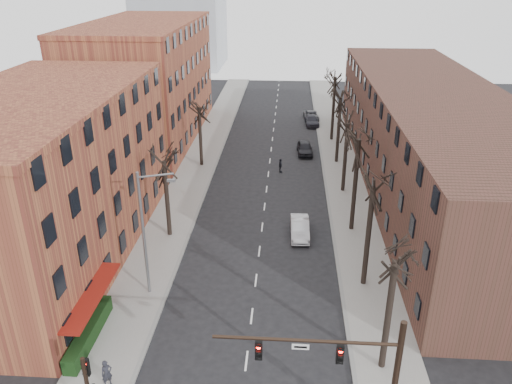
% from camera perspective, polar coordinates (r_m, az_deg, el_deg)
% --- Properties ---
extents(sidewalk_left, '(4.00, 90.00, 0.15)m').
position_cam_1_polar(sidewalk_left, '(57.52, -6.44, 3.46)').
color(sidewalk_left, gray).
rests_on(sidewalk_left, ground).
extents(sidewalk_right, '(4.00, 90.00, 0.15)m').
position_cam_1_polar(sidewalk_right, '(56.96, 9.63, 3.05)').
color(sidewalk_right, gray).
rests_on(sidewalk_right, ground).
extents(building_left_near, '(12.00, 26.00, 12.00)m').
position_cam_1_polar(building_left_near, '(40.16, -23.12, 1.15)').
color(building_left_near, brown).
rests_on(building_left_near, ground).
extents(building_left_far, '(12.00, 28.00, 14.00)m').
position_cam_1_polar(building_left_far, '(65.79, -12.41, 12.04)').
color(building_left_far, brown).
rests_on(building_left_far, ground).
extents(building_right, '(12.00, 50.00, 10.00)m').
position_cam_1_polar(building_right, '(52.19, 19.30, 5.74)').
color(building_right, '#4A2B22').
rests_on(building_right, ground).
extents(awning_left, '(1.20, 7.00, 0.15)m').
position_cam_1_polar(awning_left, '(33.47, -17.61, -14.82)').
color(awning_left, maroon).
rests_on(awning_left, ground).
extents(hedge, '(0.80, 6.00, 1.00)m').
position_cam_1_polar(hedge, '(32.40, -18.55, -14.99)').
color(hedge, black).
rests_on(hedge, sidewalk_left).
extents(tree_right_a, '(5.20, 5.20, 10.00)m').
position_cam_1_polar(tree_right_a, '(30.50, 14.12, -18.86)').
color(tree_right_a, black).
rests_on(tree_right_a, ground).
extents(tree_right_b, '(5.20, 5.20, 10.80)m').
position_cam_1_polar(tree_right_b, '(36.65, 12.13, -10.30)').
color(tree_right_b, black).
rests_on(tree_right_b, ground).
extents(tree_right_c, '(5.20, 5.20, 11.60)m').
position_cam_1_polar(tree_right_c, '(43.41, 10.80, -4.28)').
color(tree_right_c, black).
rests_on(tree_right_c, ground).
extents(tree_right_d, '(5.20, 5.20, 10.00)m').
position_cam_1_polar(tree_right_d, '(50.53, 9.86, 0.08)').
color(tree_right_d, black).
rests_on(tree_right_d, ground).
extents(tree_right_e, '(5.20, 5.20, 10.80)m').
position_cam_1_polar(tree_right_e, '(57.88, 9.15, 3.35)').
color(tree_right_e, black).
rests_on(tree_right_e, ground).
extents(tree_right_f, '(5.20, 5.20, 11.60)m').
position_cam_1_polar(tree_right_f, '(65.38, 8.60, 5.88)').
color(tree_right_f, black).
rests_on(tree_right_f, ground).
extents(tree_left_a, '(5.20, 5.20, 9.50)m').
position_cam_1_polar(tree_left_a, '(42.40, -9.79, -4.93)').
color(tree_left_a, black).
rests_on(tree_left_a, ground).
extents(tree_left_b, '(5.20, 5.20, 9.50)m').
position_cam_1_polar(tree_left_b, '(56.57, -6.21, 3.02)').
color(tree_left_b, black).
rests_on(tree_left_b, ground).
extents(signal_mast_arm, '(8.14, 0.30, 7.20)m').
position_cam_1_polar(signal_mast_arm, '(23.58, 11.84, -19.49)').
color(signal_mast_arm, black).
rests_on(signal_mast_arm, ground).
extents(streetlight, '(2.45, 0.22, 9.03)m').
position_cam_1_polar(streetlight, '(33.12, -12.51, -4.17)').
color(streetlight, slate).
rests_on(streetlight, ground).
extents(silver_sedan, '(1.60, 4.30, 1.40)m').
position_cam_1_polar(silver_sedan, '(41.63, 5.04, -4.12)').
color(silver_sedan, '#B4B5BB').
rests_on(silver_sedan, ground).
extents(parked_car_near, '(2.00, 4.44, 1.48)m').
position_cam_1_polar(parked_car_near, '(59.89, 5.59, 5.04)').
color(parked_car_near, black).
rests_on(parked_car_near, ground).
extents(parked_car_mid, '(2.06, 4.59, 1.31)m').
position_cam_1_polar(parked_car_mid, '(71.33, 6.40, 8.13)').
color(parked_car_mid, '#212129').
rests_on(parked_car_mid, ground).
extents(parked_car_far, '(2.39, 4.50, 1.20)m').
position_cam_1_polar(parked_car_far, '(73.93, 6.33, 8.68)').
color(parked_car_far, '#4F5056').
rests_on(parked_car_far, ground).
extents(pedestrian_a, '(0.70, 0.68, 1.61)m').
position_cam_1_polar(pedestrian_a, '(29.07, -16.69, -19.26)').
color(pedestrian_a, '#22222A').
rests_on(pedestrian_a, sidewalk_left).
extents(pedestrian_crossing, '(0.48, 0.94, 1.54)m').
position_cam_1_polar(pedestrian_crossing, '(54.20, 2.80, 3.03)').
color(pedestrian_crossing, black).
rests_on(pedestrian_crossing, ground).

